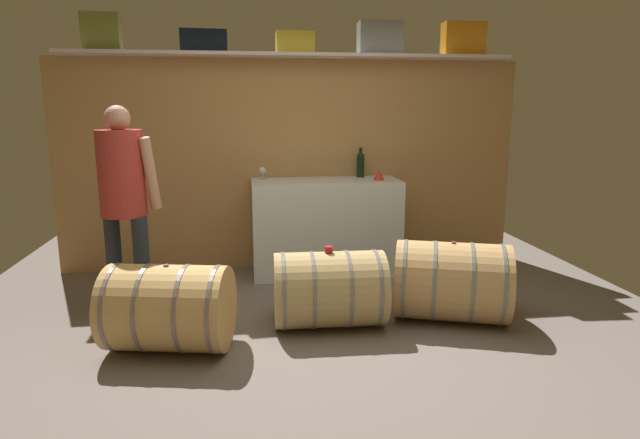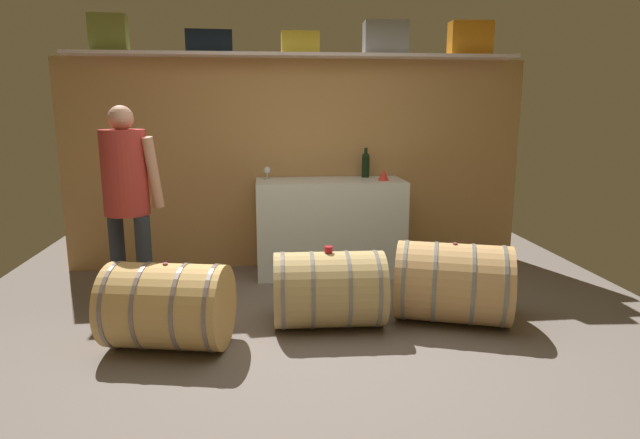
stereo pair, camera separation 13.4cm
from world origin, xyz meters
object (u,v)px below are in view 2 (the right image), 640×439
at_px(toolcase_olive, 109,33).
at_px(wine_barrel_near, 329,289).
at_px(tasting_cup, 328,249).
at_px(toolcase_grey, 385,38).
at_px(work_cabinet, 330,227).
at_px(toolcase_yellow, 300,43).
at_px(toolcase_orange, 470,39).
at_px(wine_barrel_far, 168,306).
at_px(wine_barrel_flank, 453,283).
at_px(wine_glass, 267,171).
at_px(toolcase_black, 209,42).
at_px(wine_bottle_dark, 366,164).
at_px(winemaker_pouring, 126,188).
at_px(red_funnel, 384,175).

relative_size(toolcase_olive, wine_barrel_near, 0.39).
bearing_deg(tasting_cup, toolcase_grey, 64.61).
distance_m(toolcase_grey, wine_barrel_near, 2.70).
distance_m(work_cabinet, tasting_cup, 1.40).
distance_m(toolcase_yellow, toolcase_grey, 0.85).
distance_m(toolcase_olive, wine_barrel_near, 3.22).
distance_m(toolcase_olive, toolcase_orange, 3.53).
xyz_separation_m(toolcase_olive, toolcase_grey, (2.65, 0.00, -0.01)).
bearing_deg(tasting_cup, wine_barrel_far, -167.63).
relative_size(toolcase_yellow, wine_barrel_flank, 0.35).
height_order(wine_glass, wine_barrel_near, wine_glass).
height_order(toolcase_olive, toolcase_grey, toolcase_olive).
height_order(toolcase_olive, wine_barrel_flank, toolcase_olive).
height_order(toolcase_black, toolcase_grey, toolcase_grey).
bearing_deg(wine_bottle_dark, toolcase_orange, 1.16).
relative_size(toolcase_yellow, work_cabinet, 0.25).
bearing_deg(wine_glass, tasting_cup, -73.74).
relative_size(wine_barrel_near, wine_barrel_far, 0.92).
distance_m(wine_bottle_dark, wine_barrel_flank, 1.81).
xyz_separation_m(wine_glass, wine_barrel_far, (-0.73, -1.76, -0.74)).
xyz_separation_m(toolcase_grey, tasting_cup, (-0.76, -1.59, -1.72)).
height_order(toolcase_black, winemaker_pouring, toolcase_black).
relative_size(toolcase_yellow, tasting_cup, 5.83).
bearing_deg(toolcase_yellow, work_cabinet, -36.19).
relative_size(toolcase_grey, toolcase_orange, 1.02).
distance_m(toolcase_orange, wine_barrel_flank, 2.66).
xyz_separation_m(tasting_cup, winemaker_pouring, (-1.57, 0.50, 0.42)).
distance_m(toolcase_grey, work_cabinet, 1.96).
bearing_deg(toolcase_grey, winemaker_pouring, -151.09).
relative_size(toolcase_orange, red_funnel, 3.79).
bearing_deg(toolcase_orange, wine_glass, -173.56).
xyz_separation_m(toolcase_yellow, toolcase_orange, (1.72, 0.00, 0.06)).
xyz_separation_m(wine_barrel_flank, winemaker_pouring, (-2.56, 0.51, 0.72)).
distance_m(wine_glass, tasting_cup, 1.62).
height_order(toolcase_grey, wine_barrel_near, toolcase_grey).
distance_m(wine_barrel_far, tasting_cup, 1.23).
bearing_deg(wine_barrel_flank, toolcase_olive, 170.04).
distance_m(red_funnel, wine_barrel_flank, 1.51).
relative_size(toolcase_grey, wine_barrel_flank, 0.41).
height_order(toolcase_olive, wine_bottle_dark, toolcase_olive).
bearing_deg(winemaker_pouring, toolcase_orange, 52.87).
xyz_separation_m(toolcase_orange, tasting_cup, (-1.63, -1.59, -1.73)).
distance_m(wine_glass, wine_barrel_flank, 2.20).
bearing_deg(toolcase_orange, toolcase_grey, -176.00).
bearing_deg(toolcase_yellow, wine_glass, -164.90).
bearing_deg(toolcase_grey, toolcase_yellow, -176.22).
xyz_separation_m(toolcase_orange, winemaker_pouring, (-3.20, -1.09, -1.31)).
bearing_deg(wine_glass, wine_barrel_far, -112.40).
distance_m(toolcase_yellow, wine_barrel_near, 2.55).
xyz_separation_m(red_funnel, winemaker_pouring, (-2.28, -0.80, 0.02)).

